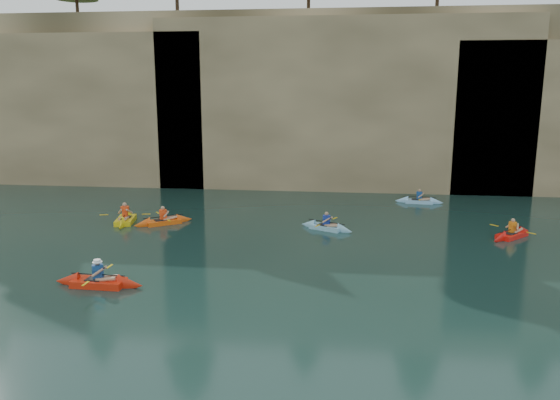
# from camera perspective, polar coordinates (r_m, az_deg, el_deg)

# --- Properties ---
(ground) EXTENTS (160.00, 160.00, 0.00)m
(ground) POSITION_cam_1_polar(r_m,az_deg,el_deg) (15.33, -2.81, -14.49)
(ground) COLOR black
(ground) RESTS_ON ground
(cliff) EXTENTS (70.00, 16.00, 12.00)m
(cliff) POSITION_cam_1_polar(r_m,az_deg,el_deg) (43.60, 3.85, 10.82)
(cliff) COLOR tan
(cliff) RESTS_ON ground
(cliff_slab_west) EXTENTS (26.00, 2.40, 10.56)m
(cliff_slab_west) POSITION_cam_1_polar(r_m,az_deg,el_deg) (42.52, -25.16, 8.74)
(cliff_slab_west) COLOR tan
(cliff_slab_west) RESTS_ON ground
(cliff_slab_center) EXTENTS (24.00, 2.40, 11.40)m
(cliff_slab_center) POSITION_cam_1_polar(r_m,az_deg,el_deg) (36.14, 6.41, 10.08)
(cliff_slab_center) COLOR tan
(cliff_slab_center) RESTS_ON ground
(sea_cave_west) EXTENTS (4.50, 1.00, 4.00)m
(sea_cave_west) POSITION_cam_1_polar(r_m,az_deg,el_deg) (41.19, -22.87, 4.27)
(sea_cave_west) COLOR black
(sea_cave_west) RESTS_ON ground
(sea_cave_center) EXTENTS (3.50, 1.00, 3.20)m
(sea_cave_center) POSITION_cam_1_polar(r_m,az_deg,el_deg) (36.42, -3.25, 3.66)
(sea_cave_center) COLOR black
(sea_cave_center) RESTS_ON ground
(sea_cave_east) EXTENTS (5.00, 1.00, 4.50)m
(sea_cave_east) POSITION_cam_1_polar(r_m,az_deg,el_deg) (36.57, 18.93, 4.10)
(sea_cave_east) COLOR black
(sea_cave_east) RESTS_ON ground
(main_kayaker) EXTENTS (3.21, 2.19, 1.19)m
(main_kayaker) POSITION_cam_1_polar(r_m,az_deg,el_deg) (20.05, -18.43, -8.11)
(main_kayaker) COLOR red
(main_kayaker) RESTS_ON ground
(kayaker_orange) EXTENTS (2.83, 2.33, 1.14)m
(kayaker_orange) POSITION_cam_1_polar(r_m,az_deg,el_deg) (27.90, -12.09, -2.19)
(kayaker_orange) COLOR #FE5C10
(kayaker_orange) RESTS_ON ground
(kayaker_ltblue_near) EXTENTS (2.77, 1.99, 1.09)m
(kayaker_ltblue_near) POSITION_cam_1_polar(r_m,az_deg,el_deg) (26.35, 4.87, -2.81)
(kayaker_ltblue_near) COLOR #86C3E0
(kayaker_ltblue_near) RESTS_ON ground
(kayaker_red_far) EXTENTS (2.59, 2.60, 1.10)m
(kayaker_red_far) POSITION_cam_1_polar(r_m,az_deg,el_deg) (27.10, 23.06, -3.33)
(kayaker_red_far) COLOR red
(kayaker_red_far) RESTS_ON ground
(kayaker_yellow) EXTENTS (2.48, 3.22, 1.29)m
(kayaker_yellow) POSITION_cam_1_polar(r_m,az_deg,el_deg) (28.65, -15.84, -1.98)
(kayaker_yellow) COLOR yellow
(kayaker_yellow) RESTS_ON ground
(kayaker_ltblue_mid) EXTENTS (2.83, 2.11, 1.05)m
(kayaker_ltblue_mid) POSITION_cam_1_polar(r_m,az_deg,el_deg) (33.15, 14.32, -0.09)
(kayaker_ltblue_mid) COLOR #93CCF7
(kayaker_ltblue_mid) RESTS_ON ground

